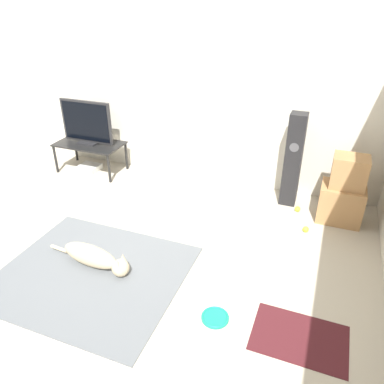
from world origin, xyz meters
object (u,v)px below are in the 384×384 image
(cardboard_box_lower, at_px, (341,203))
(tennis_ball_by_boxes, at_px, (306,229))
(game_console, at_px, (89,168))
(dog, at_px, (95,257))
(tv, at_px, (87,123))
(frisbee, at_px, (215,317))
(floor_speaker, at_px, (293,160))
(tennis_ball_near_speaker, at_px, (297,209))
(tv_stand, at_px, (90,146))
(cardboard_box_upper, at_px, (349,172))

(cardboard_box_lower, distance_m, tennis_ball_by_boxes, 0.54)
(tennis_ball_by_boxes, bearing_deg, game_console, 171.49)
(cardboard_box_lower, relative_size, tennis_ball_by_boxes, 7.16)
(dog, xyz_separation_m, cardboard_box_lower, (2.12, 1.72, 0.10))
(cardboard_box_lower, xyz_separation_m, tv, (-3.39, 0.09, 0.51))
(frisbee, height_order, tv, tv)
(frisbee, xyz_separation_m, game_console, (-2.59, 1.99, 0.03))
(floor_speaker, distance_m, game_console, 2.89)
(tv, distance_m, tennis_ball_near_speaker, 3.02)
(dog, xyz_separation_m, floor_speaker, (1.52, 1.91, 0.45))
(floor_speaker, bearing_deg, tv_stand, -178.08)
(cardboard_box_lower, height_order, tennis_ball_near_speaker, cardboard_box_lower)
(dog, bearing_deg, tv_stand, 125.08)
(cardboard_box_lower, relative_size, tv_stand, 0.50)
(cardboard_box_lower, xyz_separation_m, tv_stand, (-3.39, 0.09, 0.16))
(tv_stand, distance_m, game_console, 0.34)
(dog, xyz_separation_m, game_console, (-1.32, 1.79, -0.08))
(tv, bearing_deg, tennis_ball_by_boxes, -9.04)
(cardboard_box_upper, bearing_deg, tv, 178.54)
(frisbee, height_order, cardboard_box_lower, cardboard_box_lower)
(tv, height_order, game_console, tv)
(cardboard_box_upper, relative_size, tennis_ball_by_boxes, 5.55)
(cardboard_box_upper, distance_m, tennis_ball_by_boxes, 0.77)
(tennis_ball_near_speaker, relative_size, game_console, 0.23)
(tennis_ball_by_boxes, bearing_deg, cardboard_box_lower, 51.46)
(cardboard_box_upper, distance_m, game_console, 3.51)
(cardboard_box_lower, distance_m, game_console, 3.45)
(dog, height_order, tennis_ball_near_speaker, dog)
(tv, bearing_deg, game_console, -157.26)
(dog, xyz_separation_m, tv_stand, (-1.27, 1.81, 0.26))
(cardboard_box_upper, xyz_separation_m, game_console, (-3.46, 0.07, -0.57))
(cardboard_box_upper, relative_size, tv_stand, 0.39)
(tv_stand, bearing_deg, frisbee, -38.42)
(tv_stand, bearing_deg, dog, -54.92)
(tennis_ball_by_boxes, bearing_deg, floor_speaker, 116.09)
(tv, xyz_separation_m, tennis_ball_by_boxes, (3.08, -0.49, -0.69))
(tennis_ball_by_boxes, bearing_deg, tv, 170.96)
(dog, relative_size, tv_stand, 0.99)
(dog, height_order, tv_stand, tv_stand)
(dog, relative_size, tennis_ball_near_speaker, 14.14)
(floor_speaker, relative_size, tennis_ball_near_speaker, 17.19)
(frisbee, height_order, cardboard_box_upper, cardboard_box_upper)
(floor_speaker, xyz_separation_m, tennis_ball_by_boxes, (0.28, -0.58, -0.53))
(floor_speaker, height_order, tennis_ball_near_speaker, floor_speaker)
(tv, relative_size, tennis_ball_near_speaker, 11.64)
(cardboard_box_lower, bearing_deg, game_console, 178.78)
(game_console, bearing_deg, tv, 22.74)
(tv, relative_size, game_console, 2.64)
(tv_stand, height_order, tv, tv)
(dog, distance_m, cardboard_box_lower, 2.73)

